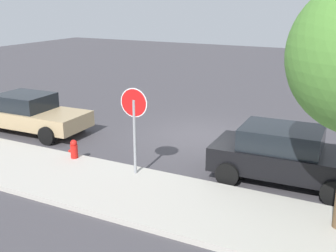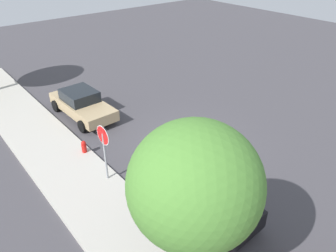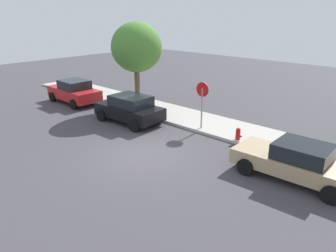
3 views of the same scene
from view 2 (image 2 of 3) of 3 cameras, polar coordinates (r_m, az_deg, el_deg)
ground_plane at (r=15.54m, az=3.13°, el=-3.11°), size 60.00×60.00×0.00m
sidewalk_curb at (r=13.23m, az=-14.03°, el=-10.62°), size 32.00×2.77×0.14m
stop_sign at (r=12.53m, az=-11.12°, el=-3.16°), size 0.79×0.08×2.54m
parked_car_black at (r=11.54m, az=6.06°, el=-12.15°), size 3.96×2.13×1.52m
parked_car_tan at (r=18.24m, az=-14.76°, el=3.79°), size 4.50×2.09×1.43m
street_tree_mid_block at (r=7.38m, az=4.67°, el=-10.26°), size 3.07×3.07×5.26m
fire_hydrant at (r=15.07m, az=-14.40°, el=-3.69°), size 0.30×0.22×0.72m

